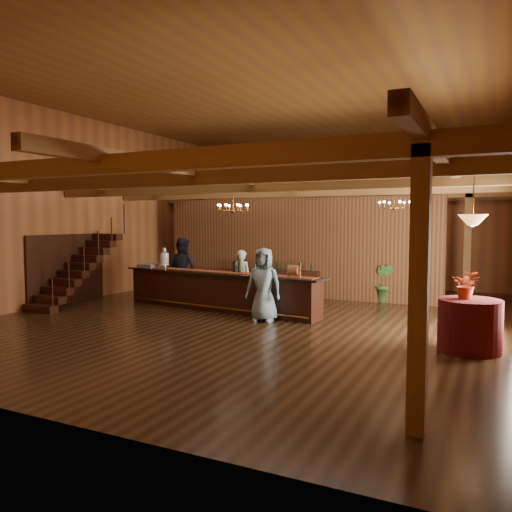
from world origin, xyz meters
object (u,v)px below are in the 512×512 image
at_px(tasting_bar, 219,291).
at_px(bartender, 242,278).
at_px(raffle_drum, 294,270).
at_px(backbar_shelf, 272,283).
at_px(floor_plant, 385,284).
at_px(chandelier_left, 233,207).
at_px(guest, 264,285).
at_px(round_table, 470,326).
at_px(chandelier_right, 394,204).
at_px(beverage_dispenser, 164,258).
at_px(staff_second, 182,270).
at_px(pendant_lamp, 473,220).

distance_m(tasting_bar, bartender, 0.87).
xyz_separation_m(raffle_drum, backbar_shelf, (-1.96, 3.13, -0.78)).
bearing_deg(floor_plant, chandelier_left, -131.48).
bearing_deg(backbar_shelf, guest, -73.95).
xyz_separation_m(chandelier_left, floor_plant, (3.12, 3.53, -2.17)).
xyz_separation_m(round_table, chandelier_right, (-1.99, 3.34, 2.33)).
bearing_deg(round_table, bartender, 157.31).
xyz_separation_m(backbar_shelf, bartender, (-0.04, -2.01, 0.37)).
xyz_separation_m(backbar_shelf, chandelier_right, (3.94, -1.17, 2.39)).
relative_size(chandelier_left, guest, 0.46).
relative_size(beverage_dispenser, backbar_shelf, 0.20).
relative_size(tasting_bar, staff_second, 3.27).
distance_m(bartender, staff_second, 2.02).
distance_m(chandelier_right, guest, 4.04).
relative_size(beverage_dispenser, bartender, 0.38).
xyz_separation_m(pendant_lamp, staff_second, (-7.98, 2.53, -1.46)).
bearing_deg(tasting_bar, backbar_shelf, 90.64).
relative_size(round_table, pendant_lamp, 1.23).
relative_size(raffle_drum, staff_second, 0.18).
distance_m(bartender, floor_plant, 4.22).
xyz_separation_m(beverage_dispenser, raffle_drum, (4.29, -0.66, -0.11)).
bearing_deg(tasting_bar, chandelier_left, -21.05).
bearing_deg(bartender, pendant_lamp, 163.37).
distance_m(round_table, staff_second, 8.38).
xyz_separation_m(tasting_bar, raffle_drum, (2.29, -0.35, 0.68)).
bearing_deg(floor_plant, pendant_lamp, -62.91).
relative_size(tasting_bar, backbar_shelf, 2.06).
bearing_deg(chandelier_right, chandelier_left, -151.75).
bearing_deg(backbar_shelf, beverage_dispenser, -138.15).
bearing_deg(pendant_lamp, floor_plant, 117.09).
bearing_deg(tasting_bar, round_table, -7.96).
distance_m(raffle_drum, chandelier_right, 3.22).
xyz_separation_m(chandelier_right, staff_second, (-5.99, -0.81, -1.86)).
bearing_deg(raffle_drum, bartender, 150.70).
bearing_deg(raffle_drum, pendant_lamp, -19.11).
relative_size(backbar_shelf, bartender, 1.89).
bearing_deg(guest, chandelier_right, 37.68).
height_order(chandelier_right, floor_plant, chandelier_right).
distance_m(chandelier_left, guest, 2.21).
bearing_deg(beverage_dispenser, pendant_lamp, -13.84).
distance_m(beverage_dispenser, round_table, 8.56).
distance_m(raffle_drum, round_table, 4.27).
distance_m(backbar_shelf, pendant_lamp, 7.71).
bearing_deg(round_table, floor_plant, 117.09).
distance_m(chandelier_left, floor_plant, 5.19).
height_order(tasting_bar, raffle_drum, raffle_drum).
xyz_separation_m(raffle_drum, bartender, (-1.99, 1.12, -0.41)).
bearing_deg(guest, staff_second, 147.87).
bearing_deg(chandelier_left, backbar_shelf, 95.50).
distance_m(tasting_bar, raffle_drum, 2.41).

